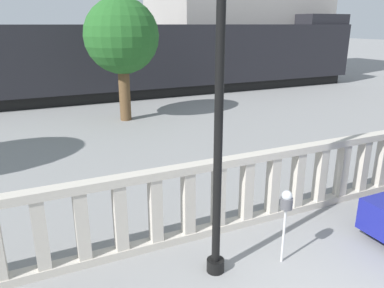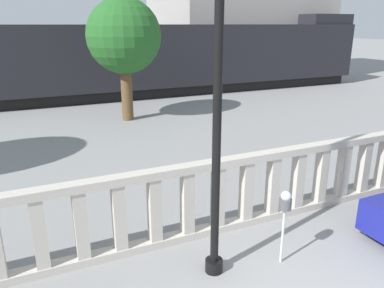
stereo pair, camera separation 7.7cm
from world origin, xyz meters
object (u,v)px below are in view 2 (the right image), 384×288
parking_meter (285,205)px  tree_right (124,37)px  lamppost (219,36)px  train_near (154,59)px

parking_meter → tree_right: size_ratio=0.27×
parking_meter → lamppost: bearing=167.5°
parking_meter → tree_right: (0.28, 10.27, 2.19)m
lamppost → train_near: (4.22, 15.00, -1.62)m
train_near → tree_right: bearing=-119.9°
lamppost → tree_right: 10.13m
lamppost → parking_meter: lamppost is taller
lamppost → train_near: size_ratio=0.26×
tree_right → train_near: bearing=60.1°
train_near → tree_right: size_ratio=5.48×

